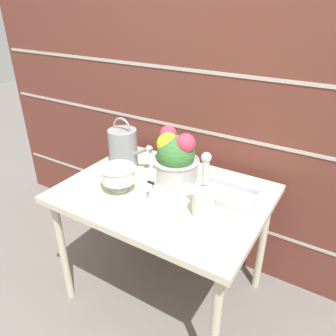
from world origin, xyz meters
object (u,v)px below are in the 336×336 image
object	(u,v)px
flower_planter	(175,157)
figurine_vase	(153,190)
crystal_pedestal_bowl	(118,174)
watering_can	(124,147)
glass_decanter	(204,196)
wire_tray	(227,197)

from	to	relation	value
flower_planter	figurine_vase	distance (m)	0.28
crystal_pedestal_bowl	figurine_vase	bearing A→B (deg)	-2.28
figurine_vase	watering_can	bearing A→B (deg)	146.21
flower_planter	glass_decanter	distance (m)	0.38
wire_tray	flower_planter	bearing A→B (deg)	172.11
glass_decanter	wire_tray	bearing A→B (deg)	77.66
flower_planter	glass_decanter	xyz separation A→B (m)	(0.29, -0.24, -0.03)
glass_decanter	figurine_vase	distance (m)	0.26
watering_can	crystal_pedestal_bowl	distance (m)	0.30
crystal_pedestal_bowl	glass_decanter	distance (m)	0.48
crystal_pedestal_bowl	wire_tray	size ratio (longest dim) A/B	0.66
flower_planter	figurine_vase	bearing A→B (deg)	-82.38
watering_can	figurine_vase	distance (m)	0.47
wire_tray	crystal_pedestal_bowl	bearing A→B (deg)	-157.25
flower_planter	watering_can	bearing A→B (deg)	-177.52
crystal_pedestal_bowl	figurine_vase	distance (m)	0.23
watering_can	wire_tray	xyz separation A→B (m)	(0.69, -0.03, -0.11)
glass_decanter	wire_tray	distance (m)	0.22
watering_can	wire_tray	world-z (taller)	watering_can
glass_decanter	figurine_vase	world-z (taller)	glass_decanter
flower_planter	figurine_vase	size ratio (longest dim) A/B	1.52
wire_tray	watering_can	bearing A→B (deg)	177.40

